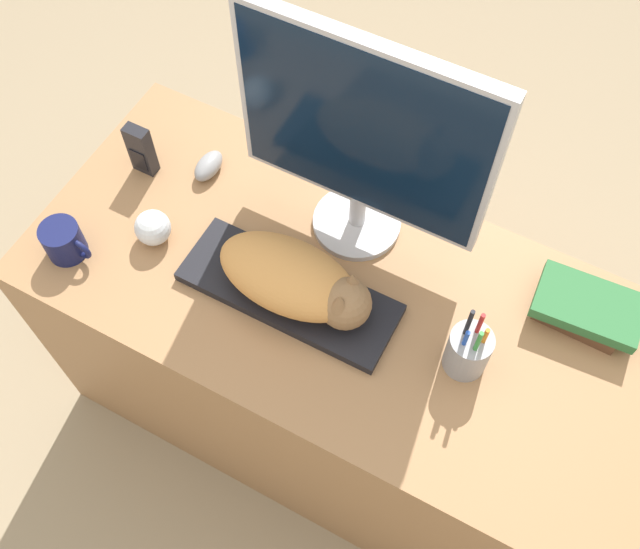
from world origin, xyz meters
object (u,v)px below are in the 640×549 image
Objects in this scene: computer_mouse at (208,166)px; monitor at (363,138)px; cat at (299,281)px; keyboard at (289,292)px; phone at (141,150)px; coffee_mug at (64,241)px; baseball at (153,228)px; pen_cup at (468,351)px; book_stack at (586,308)px.

monitor is at bearing 4.14° from computer_mouse.
cat reaches higher than computer_mouse.
computer_mouse is at bearing 148.55° from keyboard.
coffee_mug is at bearing -93.60° from phone.
phone reaches higher than baseball.
computer_mouse reaches higher than keyboard.
book_stack is at bearing 50.80° from pen_cup.
pen_cup reaches higher than baseball.
pen_cup is 0.85m from phone.
computer_mouse is at bearing 150.43° from cat.
phone is (-0.13, 0.15, 0.03)m from baseball.
baseball is (0.15, 0.12, -0.00)m from coffee_mug.
monitor is 0.46m from computer_mouse.
keyboard is 0.07m from cat.
computer_mouse is 0.37m from coffee_mug.
cat is 1.72× the size of pen_cup.
coffee_mug is 0.52× the size of book_stack.
coffee_mug is 1.11m from book_stack.
coffee_mug is 0.86× the size of phone.
phone is at bearing -173.98° from book_stack.
pen_cup reaches higher than coffee_mug.
baseball is (-0.38, -0.24, -0.26)m from monitor.
book_stack is (0.89, 0.26, -0.01)m from baseball.
computer_mouse is 0.21m from baseball.
keyboard is 0.61m from book_stack.
book_stack is (0.18, 0.22, -0.02)m from pen_cup.
baseball reaches higher than book_stack.
book_stack is at bearing 19.98° from coffee_mug.
phone is at bearing 172.76° from pen_cup.
coffee_mug reaches higher than computer_mouse.
monitor is 5.81× the size of computer_mouse.
keyboard is 0.39m from pen_cup.
book_stack is at bearing 2.22° from monitor.
computer_mouse is (-0.35, 0.20, -0.06)m from cat.
keyboard is 4.05× the size of coffee_mug.
pen_cup reaches higher than phone.
pen_cup is at bearing 10.65° from coffee_mug.
computer_mouse is (-0.33, 0.20, 0.01)m from keyboard.
cat reaches higher than keyboard.
baseball is 0.93m from book_stack.
phone is at bearing -170.14° from monitor.
baseball is 0.59× the size of phone.
book_stack is at bearing 6.02° from phone.
pen_cup is 0.72m from baseball.
baseball is 0.20m from phone.
cat is at bearing -155.36° from book_stack.
book_stack is (0.56, 0.25, 0.02)m from keyboard.
cat is 3.68× the size of computer_mouse.
phone is (-0.46, 0.14, 0.05)m from keyboard.
pen_cup reaches higher than computer_mouse.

